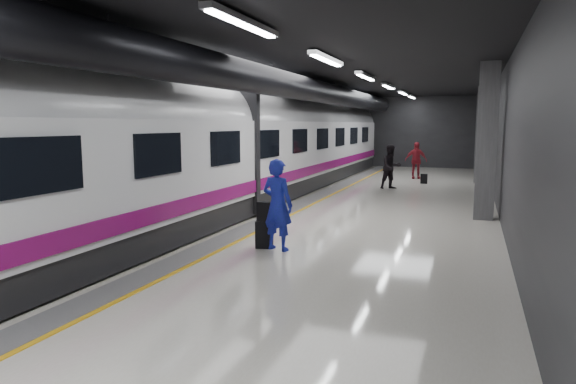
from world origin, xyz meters
The scene contains 9 objects.
ground centered at (0.00, 0.00, 0.00)m, with size 40.00×40.00×0.00m, color silver.
platform_hall centered at (-0.29, 0.96, 3.54)m, with size 10.02×40.02×4.51m.
train centered at (-3.25, 0.00, 2.07)m, with size 3.05×38.00×4.05m.
traveler_main centered at (0.22, -3.54, 1.01)m, with size 0.73×0.48×2.01m, color #1E18B6.
suitcase_main centered at (-0.12, -3.48, 0.31)m, with size 0.38×0.24×0.61m, color black.
shoulder_bag centered at (-0.09, -3.51, 0.83)m, with size 0.33×0.17×0.44m, color black.
traveler_far_a centered at (0.94, 8.12, 0.95)m, with size 0.92×0.72×1.89m, color black.
traveler_far_b centered at (1.48, 12.81, 0.93)m, with size 1.09×0.45×1.86m, color maroon.
suitcase_far centered at (2.10, 10.68, 0.23)m, with size 0.31×0.20×0.45m, color black.
Camera 1 is at (4.19, -13.86, 2.75)m, focal length 32.00 mm.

